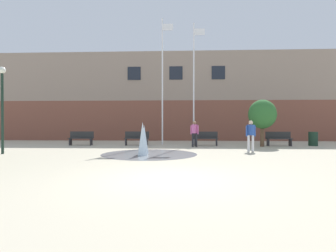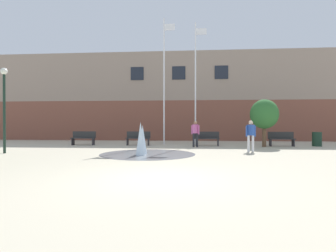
{
  "view_description": "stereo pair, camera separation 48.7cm",
  "coord_description": "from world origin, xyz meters",
  "px_view_note": "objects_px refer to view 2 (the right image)",
  "views": [
    {
      "loc": [
        0.34,
        -6.8,
        1.45
      ],
      "look_at": [
        -0.33,
        7.85,
        1.3
      ],
      "focal_mm": 28.0,
      "sensor_mm": 36.0,
      "label": 1
    },
    {
      "loc": [
        0.83,
        -6.77,
        1.45
      ],
      "look_at": [
        -0.33,
        7.85,
        1.3
      ],
      "focal_mm": 28.0,
      "sensor_mm": 36.0,
      "label": 2
    }
  ],
  "objects_px": {
    "park_bench_far_left": "(83,138)",
    "adult_watching": "(251,133)",
    "trash_can": "(317,139)",
    "adult_in_red": "(195,132)",
    "flagpole_left": "(164,78)",
    "park_bench_far_right": "(281,139)",
    "street_tree_near_building": "(264,114)",
    "flagpole_right": "(196,80)",
    "park_bench_near_trashcan": "(207,138)",
    "park_bench_under_left_flagpole": "(138,138)",
    "lamp_post_left_lane": "(4,98)"
  },
  "relations": [
    {
      "from": "park_bench_near_trashcan",
      "to": "park_bench_far_right",
      "type": "height_order",
      "value": "same"
    },
    {
      "from": "park_bench_far_left",
      "to": "park_bench_under_left_flagpole",
      "type": "bearing_deg",
      "value": 1.37
    },
    {
      "from": "trash_can",
      "to": "park_bench_far_right",
      "type": "bearing_deg",
      "value": -176.15
    },
    {
      "from": "adult_in_red",
      "to": "flagpole_right",
      "type": "distance_m",
      "value": 3.98
    },
    {
      "from": "park_bench_far_left",
      "to": "adult_watching",
      "type": "distance_m",
      "value": 10.76
    },
    {
      "from": "park_bench_near_trashcan",
      "to": "adult_watching",
      "type": "xyz_separation_m",
      "value": [
        1.97,
        -3.51,
        0.45
      ]
    },
    {
      "from": "adult_watching",
      "to": "trash_can",
      "type": "xyz_separation_m",
      "value": [
        4.94,
        3.64,
        -0.48
      ]
    },
    {
      "from": "lamp_post_left_lane",
      "to": "street_tree_near_building",
      "type": "xyz_separation_m",
      "value": [
        13.52,
        4.51,
        -0.67
      ]
    },
    {
      "from": "park_bench_far_left",
      "to": "flagpole_right",
      "type": "distance_m",
      "value": 8.55
    },
    {
      "from": "lamp_post_left_lane",
      "to": "park_bench_far_right",
      "type": "bearing_deg",
      "value": 19.0
    },
    {
      "from": "park_bench_under_left_flagpole",
      "to": "flagpole_right",
      "type": "xyz_separation_m",
      "value": [
        3.82,
        0.88,
        3.94
      ]
    },
    {
      "from": "park_bench_near_trashcan",
      "to": "flagpole_right",
      "type": "bearing_deg",
      "value": 126.91
    },
    {
      "from": "park_bench_near_trashcan",
      "to": "flagpole_left",
      "type": "relative_size",
      "value": 0.18
    },
    {
      "from": "flagpole_right",
      "to": "trash_can",
      "type": "distance_m",
      "value": 8.61
    },
    {
      "from": "park_bench_under_left_flagpole",
      "to": "trash_can",
      "type": "xyz_separation_m",
      "value": [
        11.42,
        0.09,
        -0.03
      ]
    },
    {
      "from": "park_bench_far_right",
      "to": "adult_watching",
      "type": "bearing_deg",
      "value": -127.8
    },
    {
      "from": "adult_in_red",
      "to": "lamp_post_left_lane",
      "type": "xyz_separation_m",
      "value": [
        -9.3,
        -4.1,
        1.74
      ]
    },
    {
      "from": "park_bench_under_left_flagpole",
      "to": "street_tree_near_building",
      "type": "relative_size",
      "value": 0.55
    },
    {
      "from": "flagpole_left",
      "to": "street_tree_near_building",
      "type": "relative_size",
      "value": 2.98
    },
    {
      "from": "park_bench_far_left",
      "to": "park_bench_far_right",
      "type": "bearing_deg",
      "value": 0.13
    },
    {
      "from": "adult_in_red",
      "to": "park_bench_far_right",
      "type": "bearing_deg",
      "value": -46.95
    },
    {
      "from": "flagpole_right",
      "to": "park_bench_near_trashcan",
      "type": "bearing_deg",
      "value": -53.09
    },
    {
      "from": "adult_in_red",
      "to": "trash_can",
      "type": "relative_size",
      "value": 1.77
    },
    {
      "from": "trash_can",
      "to": "flagpole_right",
      "type": "bearing_deg",
      "value": 174.05
    },
    {
      "from": "park_bench_under_left_flagpole",
      "to": "street_tree_near_building",
      "type": "xyz_separation_m",
      "value": [
        7.97,
        -0.63,
        1.52
      ]
    },
    {
      "from": "flagpole_left",
      "to": "park_bench_near_trashcan",
      "type": "bearing_deg",
      "value": -17.92
    },
    {
      "from": "park_bench_near_trashcan",
      "to": "adult_watching",
      "type": "relative_size",
      "value": 1.01
    },
    {
      "from": "park_bench_far_right",
      "to": "park_bench_far_left",
      "type": "bearing_deg",
      "value": -179.87
    },
    {
      "from": "adult_watching",
      "to": "flagpole_left",
      "type": "distance_m",
      "value": 7.5
    },
    {
      "from": "park_bench_under_left_flagpole",
      "to": "flagpole_right",
      "type": "height_order",
      "value": "flagpole_right"
    },
    {
      "from": "lamp_post_left_lane",
      "to": "street_tree_near_building",
      "type": "bearing_deg",
      "value": 18.44
    },
    {
      "from": "park_bench_far_right",
      "to": "street_tree_near_building",
      "type": "relative_size",
      "value": 0.55
    },
    {
      "from": "park_bench_far_left",
      "to": "park_bench_near_trashcan",
      "type": "height_order",
      "value": "same"
    },
    {
      "from": "flagpole_left",
      "to": "lamp_post_left_lane",
      "type": "distance_m",
      "value": 9.59
    },
    {
      "from": "lamp_post_left_lane",
      "to": "trash_can",
      "type": "relative_size",
      "value": 4.58
    },
    {
      "from": "park_bench_near_trashcan",
      "to": "adult_in_red",
      "type": "bearing_deg",
      "value": -127.61
    },
    {
      "from": "park_bench_near_trashcan",
      "to": "trash_can",
      "type": "distance_m",
      "value": 6.91
    },
    {
      "from": "street_tree_near_building",
      "to": "park_bench_near_trashcan",
      "type": "bearing_deg",
      "value": 170.31
    },
    {
      "from": "lamp_post_left_lane",
      "to": "street_tree_near_building",
      "type": "height_order",
      "value": "lamp_post_left_lane"
    },
    {
      "from": "park_bench_under_left_flagpole",
      "to": "park_bench_near_trashcan",
      "type": "distance_m",
      "value": 4.52
    },
    {
      "from": "park_bench_near_trashcan",
      "to": "park_bench_far_right",
      "type": "distance_m",
      "value": 4.67
    },
    {
      "from": "park_bench_far_left",
      "to": "lamp_post_left_lane",
      "type": "height_order",
      "value": "lamp_post_left_lane"
    },
    {
      "from": "park_bench_under_left_flagpole",
      "to": "lamp_post_left_lane",
      "type": "bearing_deg",
      "value": -137.24
    },
    {
      "from": "adult_in_red",
      "to": "flagpole_left",
      "type": "bearing_deg",
      "value": 80.09
    },
    {
      "from": "park_bench_under_left_flagpole",
      "to": "adult_watching",
      "type": "distance_m",
      "value": 7.4
    },
    {
      "from": "park_bench_under_left_flagpole",
      "to": "adult_in_red",
      "type": "height_order",
      "value": "adult_in_red"
    },
    {
      "from": "adult_watching",
      "to": "trash_can",
      "type": "bearing_deg",
      "value": -88.33
    },
    {
      "from": "park_bench_near_trashcan",
      "to": "park_bench_far_right",
      "type": "relative_size",
      "value": 1.0
    },
    {
      "from": "adult_in_red",
      "to": "trash_can",
      "type": "distance_m",
      "value": 7.77
    },
    {
      "from": "adult_in_red",
      "to": "park_bench_under_left_flagpole",
      "type": "bearing_deg",
      "value": 107.33
    }
  ]
}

